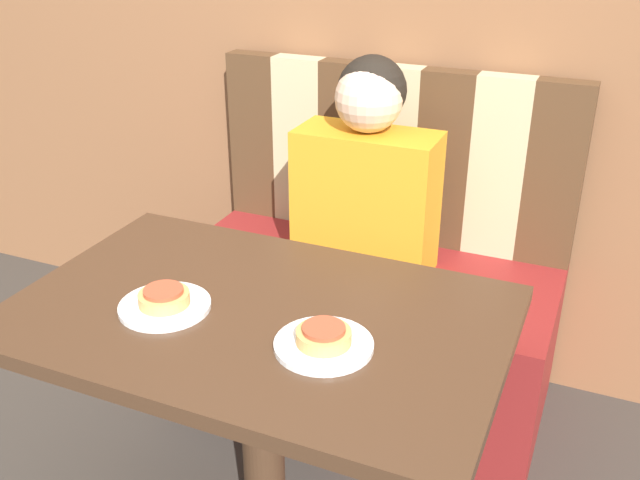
# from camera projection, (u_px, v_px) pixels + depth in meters

# --- Properties ---
(booth_seat) EXTENTS (1.16, 0.58, 0.49)m
(booth_seat) POSITION_uv_depth(u_px,v_px,m) (362.00, 333.00, 2.29)
(booth_seat) COLOR maroon
(booth_seat) RESTS_ON ground_plane
(booth_backrest) EXTENTS (1.16, 0.07, 0.56)m
(booth_backrest) POSITION_uv_depth(u_px,v_px,m) (394.00, 154.00, 2.27)
(booth_backrest) COLOR #4C331E
(booth_backrest) RESTS_ON booth_seat
(dining_table) EXTENTS (1.06, 0.68, 0.71)m
(dining_table) POSITION_uv_depth(u_px,v_px,m) (259.00, 346.00, 1.57)
(dining_table) COLOR #422B1C
(dining_table) RESTS_ON ground_plane
(person) EXTENTS (0.41, 0.22, 0.64)m
(person) POSITION_uv_depth(u_px,v_px,m) (367.00, 171.00, 2.05)
(person) COLOR orange
(person) RESTS_ON booth_seat
(plate_left) EXTENTS (0.20, 0.20, 0.01)m
(plate_left) POSITION_uv_depth(u_px,v_px,m) (165.00, 306.00, 1.53)
(plate_left) COLOR white
(plate_left) RESTS_ON dining_table
(plate_right) EXTENTS (0.20, 0.20, 0.01)m
(plate_right) POSITION_uv_depth(u_px,v_px,m) (324.00, 345.00, 1.40)
(plate_right) COLOR white
(plate_right) RESTS_ON dining_table
(pizza_left) EXTENTS (0.11, 0.11, 0.04)m
(pizza_left) POSITION_uv_depth(u_px,v_px,m) (164.00, 297.00, 1.52)
(pizza_left) COLOR tan
(pizza_left) RESTS_ON plate_left
(pizza_right) EXTENTS (0.11, 0.11, 0.04)m
(pizza_right) POSITION_uv_depth(u_px,v_px,m) (324.00, 335.00, 1.39)
(pizza_right) COLOR tan
(pizza_right) RESTS_ON plate_right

